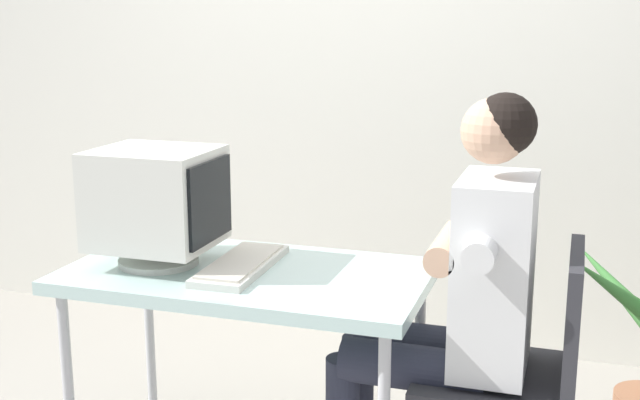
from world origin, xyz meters
name	(u,v)px	position (x,y,z in m)	size (l,w,h in m)	color
wall_back	(425,27)	(0.30, 1.40, 1.50)	(8.00, 0.10, 3.00)	silver
desk	(247,287)	(0.00, 0.00, 0.68)	(1.17, 0.65, 0.74)	#B7B7BC
crt_monitor	(157,200)	(-0.30, -0.03, 0.96)	(0.39, 0.34, 0.39)	silver
keyboard	(241,265)	(-0.02, 0.00, 0.76)	(0.19, 0.47, 0.03)	silver
office_chair	(519,367)	(0.87, 0.05, 0.50)	(0.47, 0.47, 0.88)	#4C4C51
person_seated	(455,293)	(0.67, 0.05, 0.72)	(0.73, 0.56, 1.33)	silver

